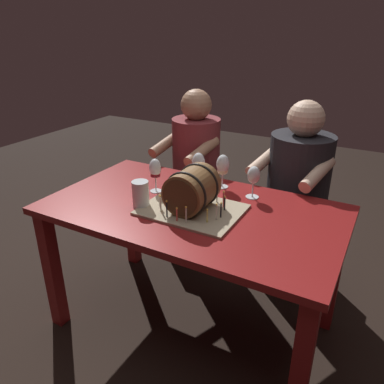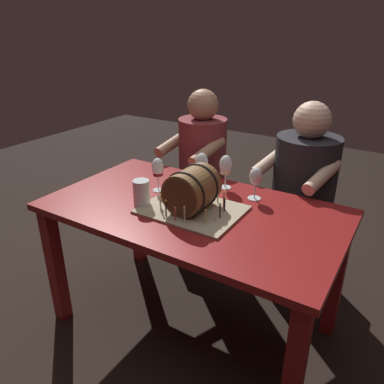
{
  "view_description": "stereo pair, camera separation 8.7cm",
  "coord_description": "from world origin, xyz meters",
  "px_view_note": "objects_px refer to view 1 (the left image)",
  "views": [
    {
      "loc": [
        0.8,
        -1.46,
        1.57
      ],
      "look_at": [
        0.02,
        -0.04,
        0.85
      ],
      "focal_mm": 35.02,
      "sensor_mm": 36.0,
      "label": 1
    },
    {
      "loc": [
        0.88,
        -1.42,
        1.57
      ],
      "look_at": [
        0.02,
        -0.04,
        0.85
      ],
      "focal_mm": 35.02,
      "sensor_mm": 36.0,
      "label": 2
    }
  ],
  "objects_px": {
    "wine_glass_amber": "(198,164)",
    "person_seated_left": "(196,183)",
    "person_seated_right": "(295,201)",
    "wine_glass_red": "(155,170)",
    "beer_pint": "(141,195)",
    "wine_glass_empty": "(254,176)",
    "barrel_cake": "(192,193)",
    "dining_table": "(192,226)",
    "wine_glass_white": "(223,166)"
  },
  "relations": [
    {
      "from": "barrel_cake",
      "to": "person_seated_right",
      "type": "bearing_deg",
      "value": 65.51
    },
    {
      "from": "wine_glass_amber",
      "to": "beer_pint",
      "type": "distance_m",
      "value": 0.42
    },
    {
      "from": "wine_glass_empty",
      "to": "barrel_cake",
      "type": "bearing_deg",
      "value": -124.7
    },
    {
      "from": "dining_table",
      "to": "person_seated_left",
      "type": "distance_m",
      "value": 0.78
    },
    {
      "from": "wine_glass_amber",
      "to": "person_seated_right",
      "type": "relative_size",
      "value": 0.15
    },
    {
      "from": "wine_glass_amber",
      "to": "person_seated_left",
      "type": "relative_size",
      "value": 0.15
    },
    {
      "from": "person_seated_left",
      "to": "person_seated_right",
      "type": "height_order",
      "value": "person_seated_left"
    },
    {
      "from": "wine_glass_empty",
      "to": "wine_glass_white",
      "type": "height_order",
      "value": "wine_glass_white"
    },
    {
      "from": "wine_glass_amber",
      "to": "beer_pint",
      "type": "height_order",
      "value": "wine_glass_amber"
    },
    {
      "from": "barrel_cake",
      "to": "wine_glass_amber",
      "type": "xyz_separation_m",
      "value": [
        -0.13,
        0.32,
        0.02
      ]
    },
    {
      "from": "wine_glass_red",
      "to": "person_seated_right",
      "type": "distance_m",
      "value": 0.93
    },
    {
      "from": "wine_glass_white",
      "to": "beer_pint",
      "type": "xyz_separation_m",
      "value": [
        -0.25,
        -0.42,
        -0.06
      ]
    },
    {
      "from": "person_seated_right",
      "to": "wine_glass_red",
      "type": "bearing_deg",
      "value": -134.8
    },
    {
      "from": "wine_glass_white",
      "to": "wine_glass_red",
      "type": "height_order",
      "value": "wine_glass_white"
    },
    {
      "from": "wine_glass_empty",
      "to": "beer_pint",
      "type": "height_order",
      "value": "wine_glass_empty"
    },
    {
      "from": "wine_glass_empty",
      "to": "wine_glass_amber",
      "type": "height_order",
      "value": "wine_glass_amber"
    },
    {
      "from": "beer_pint",
      "to": "person_seated_left",
      "type": "xyz_separation_m",
      "value": [
        -0.13,
        0.81,
        -0.26
      ]
    },
    {
      "from": "dining_table",
      "to": "person_seated_left",
      "type": "xyz_separation_m",
      "value": [
        -0.35,
        0.69,
        -0.09
      ]
    },
    {
      "from": "dining_table",
      "to": "person_seated_right",
      "type": "height_order",
      "value": "person_seated_right"
    },
    {
      "from": "wine_glass_white",
      "to": "person_seated_left",
      "type": "bearing_deg",
      "value": 133.92
    },
    {
      "from": "wine_glass_amber",
      "to": "person_seated_right",
      "type": "distance_m",
      "value": 0.69
    },
    {
      "from": "dining_table",
      "to": "wine_glass_white",
      "type": "relative_size",
      "value": 7.76
    },
    {
      "from": "wine_glass_white",
      "to": "person_seated_left",
      "type": "distance_m",
      "value": 0.63
    },
    {
      "from": "beer_pint",
      "to": "person_seated_right",
      "type": "bearing_deg",
      "value": 54.78
    },
    {
      "from": "person_seated_left",
      "to": "person_seated_right",
      "type": "bearing_deg",
      "value": 0.04
    },
    {
      "from": "wine_glass_empty",
      "to": "wine_glass_red",
      "type": "bearing_deg",
      "value": -159.66
    },
    {
      "from": "wine_glass_white",
      "to": "wine_glass_red",
      "type": "distance_m",
      "value": 0.37
    },
    {
      "from": "barrel_cake",
      "to": "wine_glass_amber",
      "type": "relative_size",
      "value": 2.59
    },
    {
      "from": "dining_table",
      "to": "barrel_cake",
      "type": "xyz_separation_m",
      "value": [
        0.02,
        -0.04,
        0.21
      ]
    },
    {
      "from": "dining_table",
      "to": "wine_glass_empty",
      "type": "xyz_separation_m",
      "value": [
        0.22,
        0.25,
        0.23
      ]
    },
    {
      "from": "wine_glass_white",
      "to": "dining_table",
      "type": "bearing_deg",
      "value": -94.77
    },
    {
      "from": "dining_table",
      "to": "person_seated_right",
      "type": "distance_m",
      "value": 0.78
    },
    {
      "from": "person_seated_left",
      "to": "barrel_cake",
      "type": "bearing_deg",
      "value": -62.93
    },
    {
      "from": "wine_glass_empty",
      "to": "beer_pint",
      "type": "xyz_separation_m",
      "value": [
        -0.44,
        -0.37,
        -0.06
      ]
    },
    {
      "from": "dining_table",
      "to": "person_seated_right",
      "type": "relative_size",
      "value": 1.23
    },
    {
      "from": "wine_glass_white",
      "to": "person_seated_left",
      "type": "relative_size",
      "value": 0.16
    },
    {
      "from": "dining_table",
      "to": "beer_pint",
      "type": "height_order",
      "value": "beer_pint"
    },
    {
      "from": "wine_glass_amber",
      "to": "wine_glass_empty",
      "type": "bearing_deg",
      "value": -4.88
    },
    {
      "from": "dining_table",
      "to": "wine_glass_red",
      "type": "relative_size",
      "value": 7.87
    },
    {
      "from": "person_seated_right",
      "to": "wine_glass_empty",
      "type": "bearing_deg",
      "value": -106.7
    },
    {
      "from": "wine_glass_white",
      "to": "wine_glass_amber",
      "type": "bearing_deg",
      "value": -172.34
    },
    {
      "from": "dining_table",
      "to": "wine_glass_amber",
      "type": "relative_size",
      "value": 8.0
    },
    {
      "from": "person_seated_right",
      "to": "beer_pint",
      "type": "bearing_deg",
      "value": -125.22
    },
    {
      "from": "wine_glass_empty",
      "to": "dining_table",
      "type": "bearing_deg",
      "value": -131.01
    },
    {
      "from": "wine_glass_amber",
      "to": "beer_pint",
      "type": "xyz_separation_m",
      "value": [
        -0.11,
        -0.4,
        -0.06
      ]
    },
    {
      "from": "beer_pint",
      "to": "wine_glass_amber",
      "type": "bearing_deg",
      "value": 75.0
    },
    {
      "from": "wine_glass_red",
      "to": "beer_pint",
      "type": "height_order",
      "value": "wine_glass_red"
    },
    {
      "from": "wine_glass_empty",
      "to": "beer_pint",
      "type": "bearing_deg",
      "value": -139.88
    },
    {
      "from": "dining_table",
      "to": "wine_glass_red",
      "type": "distance_m",
      "value": 0.36
    },
    {
      "from": "beer_pint",
      "to": "person_seated_right",
      "type": "relative_size",
      "value": 0.11
    }
  ]
}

